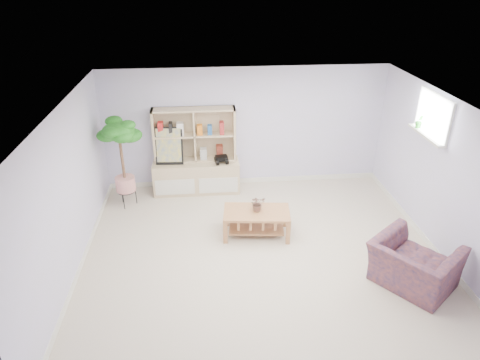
{
  "coord_description": "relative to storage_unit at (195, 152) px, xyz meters",
  "views": [
    {
      "loc": [
        -0.84,
        -5.42,
        4.09
      ],
      "look_at": [
        -0.28,
        0.6,
        1.03
      ],
      "focal_mm": 32.0,
      "sensor_mm": 36.0,
      "label": 1
    }
  ],
  "objects": [
    {
      "name": "floor",
      "position": [
        0.99,
        -2.24,
        -0.84
      ],
      "size": [
        5.5,
        5.0,
        0.01
      ],
      "primitive_type": "cube",
      "color": "beige",
      "rests_on": "ground"
    },
    {
      "name": "ceiling",
      "position": [
        0.99,
        -2.24,
        1.56
      ],
      "size": [
        5.5,
        5.0,
        0.01
      ],
      "primitive_type": "cube",
      "color": "white",
      "rests_on": "walls"
    },
    {
      "name": "walls",
      "position": [
        0.99,
        -2.24,
        0.36
      ],
      "size": [
        5.51,
        5.01,
        2.4
      ],
      "color": "silver",
      "rests_on": "floor"
    },
    {
      "name": "baseboard",
      "position": [
        0.99,
        -2.24,
        -0.79
      ],
      "size": [
        5.5,
        5.0,
        0.1
      ],
      "primitive_type": null,
      "color": "white",
      "rests_on": "floor"
    },
    {
      "name": "window",
      "position": [
        3.72,
        -1.64,
        1.16
      ],
      "size": [
        0.1,
        0.98,
        0.68
      ],
      "primitive_type": null,
      "color": "#C8DBFA",
      "rests_on": "walls"
    },
    {
      "name": "window_sill",
      "position": [
        3.66,
        -1.64,
        0.84
      ],
      "size": [
        0.14,
        1.0,
        0.04
      ],
      "primitive_type": "cube",
      "color": "white",
      "rests_on": "walls"
    },
    {
      "name": "storage_unit",
      "position": [
        0.0,
        0.0,
        0.0
      ],
      "size": [
        1.68,
        0.57,
        1.68
      ],
      "primitive_type": null,
      "color": "tan",
      "rests_on": "floor"
    },
    {
      "name": "poster",
      "position": [
        -0.49,
        -0.03,
        0.15
      ],
      "size": [
        0.53,
        0.15,
        0.73
      ],
      "primitive_type": null,
      "rotation": [
        0.0,
        0.0,
        -0.06
      ],
      "color": "yellow",
      "rests_on": "storage_unit"
    },
    {
      "name": "toy_truck",
      "position": [
        0.5,
        -0.11,
        -0.12
      ],
      "size": [
        0.36,
        0.28,
        0.18
      ],
      "primitive_type": null,
      "rotation": [
        0.0,
        0.0,
        0.16
      ],
      "color": "black",
      "rests_on": "storage_unit"
    },
    {
      "name": "coffee_table",
      "position": [
        0.99,
        -1.66,
        -0.62
      ],
      "size": [
        1.15,
        0.71,
        0.44
      ],
      "primitive_type": null,
      "rotation": [
        0.0,
        0.0,
        -0.11
      ],
      "color": "#B46A3B",
      "rests_on": "floor"
    },
    {
      "name": "table_plant",
      "position": [
        1.01,
        -1.64,
        -0.26
      ],
      "size": [
        0.28,
        0.26,
        0.27
      ],
      "primitive_type": "imported",
      "rotation": [
        0.0,
        0.0,
        0.24
      ],
      "color": "#227431",
      "rests_on": "coffee_table"
    },
    {
      "name": "floor_tree",
      "position": [
        -1.31,
        -0.46,
        0.01
      ],
      "size": [
        0.77,
        0.77,
        1.71
      ],
      "primitive_type": null,
      "rotation": [
        0.0,
        0.0,
        0.25
      ],
      "color": "#1E6B16",
      "rests_on": "floor"
    },
    {
      "name": "armchair",
      "position": [
        3.01,
        -3.13,
        -0.45
      ],
      "size": [
        1.38,
        1.41,
        0.79
      ],
      "primitive_type": "imported",
      "rotation": [
        0.0,
        0.0,
        2.23
      ],
      "color": "#182149",
      "rests_on": "floor"
    },
    {
      "name": "sill_plant",
      "position": [
        3.66,
        -1.35,
        0.97
      ],
      "size": [
        0.14,
        0.12,
        0.23
      ],
      "primitive_type": "imported",
      "rotation": [
        0.0,
        0.0,
        -0.17
      ],
      "color": "#1E6B16",
      "rests_on": "window_sill"
    }
  ]
}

